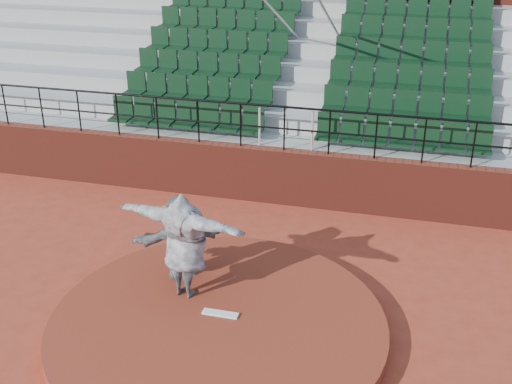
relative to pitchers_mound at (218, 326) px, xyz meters
The scene contains 8 objects.
ground 0.12m from the pitchers_mound, ahead, with size 90.00×90.00×0.00m, color #9F3824.
pitchers_mound is the anchor object (origin of this frame).
pitching_rubber 0.21m from the pitchers_mound, 90.00° to the left, with size 0.60×0.15×0.03m, color white.
boundary_wall 5.03m from the pitchers_mound, 90.00° to the left, with size 24.00×0.30×1.30m, color maroon.
wall_railing 5.35m from the pitchers_mound, 90.00° to the left, with size 24.04×0.05×1.03m.
seating_deck 8.74m from the pitchers_mound, 90.00° to the left, with size 24.00×5.97×4.63m.
pitcher 1.44m from the pitchers_mound, 141.10° to the left, with size 2.35×0.64×1.91m, color black.
fielder 1.73m from the pitchers_mound, 132.21° to the left, with size 1.68×0.53×1.81m, color black.
Camera 1 is at (2.73, -8.09, 6.57)m, focal length 45.00 mm.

